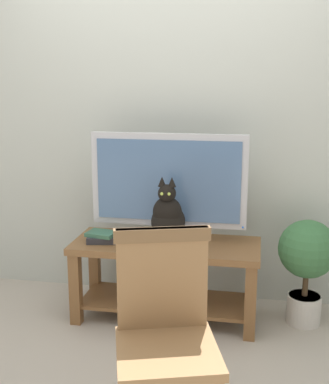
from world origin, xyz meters
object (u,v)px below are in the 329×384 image
(media_box, at_px, (168,242))
(cat, at_px, (168,216))
(tv_stand, at_px, (166,267))
(potted_plant, at_px, (307,259))
(wooden_chair, at_px, (165,324))
(tv, at_px, (168,183))
(book_stack, at_px, (103,237))

(media_box, bearing_deg, cat, -84.88)
(tv_stand, bearing_deg, potted_plant, 5.63)
(media_box, distance_m, wooden_chair, 1.08)
(media_box, xyz_separation_m, wooden_chair, (0.18, -1.07, -0.01))
(wooden_chair, distance_m, potted_plant, 1.40)
(tv, bearing_deg, book_stack, -161.39)
(wooden_chair, relative_size, potted_plant, 1.35)
(book_stack, bearing_deg, media_box, -0.57)
(tv_stand, xyz_separation_m, book_stack, (-0.41, -0.05, 0.20))
(tv, height_order, book_stack, tv)
(tv_stand, distance_m, cat, 0.37)
(tv_stand, xyz_separation_m, wooden_chair, (0.21, -1.12, 0.18))
(potted_plant, bearing_deg, tv, -179.93)
(media_box, bearing_deg, tv_stand, 113.93)
(media_box, relative_size, book_stack, 1.91)
(media_box, bearing_deg, book_stack, 179.43)
(tv_stand, bearing_deg, book_stack, -172.94)
(book_stack, bearing_deg, tv_stand, 7.06)
(tv, distance_m, book_stack, 0.56)
(cat, bearing_deg, tv_stand, 110.44)
(cat, bearing_deg, media_box, 95.12)
(tv, relative_size, cat, 2.51)
(cat, relative_size, book_stack, 1.79)
(book_stack, distance_m, potted_plant, 1.33)
(media_box, bearing_deg, tv, 99.74)
(potted_plant, bearing_deg, book_stack, -173.92)
(media_box, relative_size, wooden_chair, 0.46)
(wooden_chair, bearing_deg, potted_plant, 60.00)
(tv_stand, bearing_deg, wooden_chair, -79.62)
(book_stack, bearing_deg, potted_plant, 6.08)
(tv, height_order, cat, tv)
(tv, bearing_deg, wooden_chair, -80.36)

